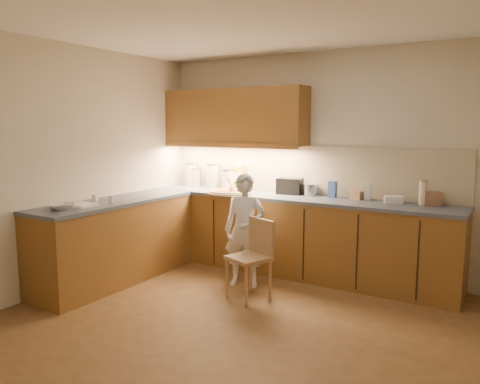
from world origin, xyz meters
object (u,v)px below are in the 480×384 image
(pizza_on_board, at_px, (229,192))
(oil_jug, at_px, (239,177))
(toaster, at_px, (290,186))
(child, at_px, (245,230))
(wooden_chair, at_px, (254,253))

(pizza_on_board, distance_m, oil_jug, 0.44)
(toaster, bearing_deg, oil_jug, 170.00)
(child, relative_size, wooden_chair, 1.52)
(wooden_chair, relative_size, oil_jug, 2.22)
(child, bearing_deg, oil_jug, 109.53)
(oil_jug, bearing_deg, pizza_on_board, -74.92)
(child, xyz_separation_m, toaster, (0.14, 0.83, 0.40))
(wooden_chair, height_order, toaster, toaster)
(pizza_on_board, xyz_separation_m, toaster, (0.65, 0.35, 0.07))
(pizza_on_board, xyz_separation_m, oil_jug, (-0.11, 0.40, 0.14))
(child, bearing_deg, wooden_chair, -61.32)
(oil_jug, xyz_separation_m, toaster, (0.75, -0.06, -0.07))
(pizza_on_board, bearing_deg, child, -43.66)
(pizza_on_board, relative_size, child, 0.44)
(pizza_on_board, bearing_deg, toaster, 28.15)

